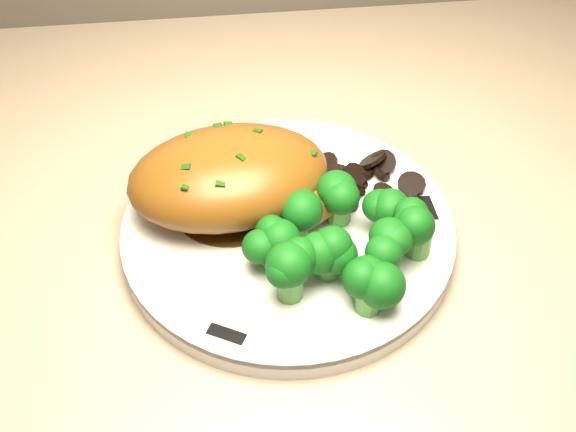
{
  "coord_description": "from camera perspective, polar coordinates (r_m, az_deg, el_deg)",
  "views": [
    {
      "loc": [
        -0.16,
        1.12,
        1.43
      ],
      "look_at": [
        -0.1,
        1.57,
        0.97
      ],
      "focal_mm": 45.0,
      "sensor_mm": 36.0,
      "label": 1
    }
  ],
  "objects": [
    {
      "name": "chicken_breast",
      "position": [
        0.65,
        -4.11,
        2.91
      ],
      "size": [
        0.2,
        0.14,
        0.07
      ],
      "rotation": [
        0.0,
        0.0,
        0.12
      ],
      "color": "brown",
      "rests_on": "plate"
    },
    {
      "name": "plate",
      "position": [
        0.66,
        0.0,
        -1.22
      ],
      "size": [
        0.33,
        0.33,
        0.02
      ],
      "primitive_type": "cylinder",
      "rotation": [
        0.0,
        0.0,
        -0.1
      ],
      "color": "silver",
      "rests_on": "counter"
    },
    {
      "name": "rim_accent_0",
      "position": [
        0.68,
        11.02,
        0.6
      ],
      "size": [
        0.01,
        0.03,
        0.0
      ],
      "primitive_type": "cube",
      "rotation": [
        0.0,
        0.0,
        1.6
      ],
      "color": "black",
      "rests_on": "plate"
    },
    {
      "name": "gravy_pool",
      "position": [
        0.67,
        -4.54,
        0.93
      ],
      "size": [
        0.11,
        0.11,
        0.0
      ],
      "primitive_type": "cylinder",
      "color": "#362009",
      "rests_on": "plate"
    },
    {
      "name": "rim_accent_2",
      "position": [
        0.58,
        -4.88,
        -9.3
      ],
      "size": [
        0.03,
        0.02,
        0.0
      ],
      "primitive_type": "cube",
      "rotation": [
        0.0,
        0.0,
        5.79
      ],
      "color": "black",
      "rests_on": "plate"
    },
    {
      "name": "counter",
      "position": [
        1.19,
        18.28,
        -11.99
      ],
      "size": [
        2.18,
        0.72,
        1.06
      ],
      "color": "#4F3524",
      "rests_on": "ground"
    },
    {
      "name": "mushroom_pile",
      "position": [
        0.68,
        5.29,
        2.24
      ],
      "size": [
        0.1,
        0.08,
        0.03
      ],
      "color": "black",
      "rests_on": "plate"
    },
    {
      "name": "rim_accent_1",
      "position": [
        0.73,
        -6.39,
        5.24
      ],
      "size": [
        0.03,
        0.03,
        0.0
      ],
      "primitive_type": "cube",
      "rotation": [
        0.0,
        0.0,
        3.69
      ],
      "color": "black",
      "rests_on": "plate"
    },
    {
      "name": "broccoli_florets",
      "position": [
        0.6,
        4.4,
        -1.75
      ],
      "size": [
        0.16,
        0.13,
        0.05
      ],
      "rotation": [
        0.0,
        0.0,
        -0.39
      ],
      "color": "#50953F",
      "rests_on": "plate"
    }
  ]
}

